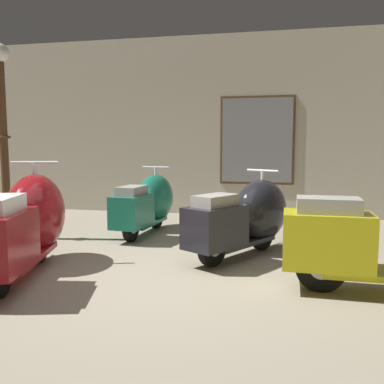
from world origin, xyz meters
The scene contains 6 objects.
ground_plane centered at (0.00, 0.00, 0.00)m, with size 60.00×60.00×0.00m, color gray.
showroom_back_wall centered at (0.00, 4.01, 1.63)m, with size 18.00×0.24×3.27m.
scooter_0 centered at (-1.40, 0.05, 0.51)m, with size 0.96×1.91×1.12m.
scooter_1 centered at (-0.78, 2.16, 0.44)m, with size 0.59×1.62×0.97m.
scooter_2 centered at (0.75, 1.18, 0.46)m, with size 1.24×1.64×1.00m.
lamppost centered at (-2.57, 1.35, 1.34)m, with size 0.28×0.28×2.64m.
Camera 1 is at (1.09, -3.65, 1.29)m, focal length 38.63 mm.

